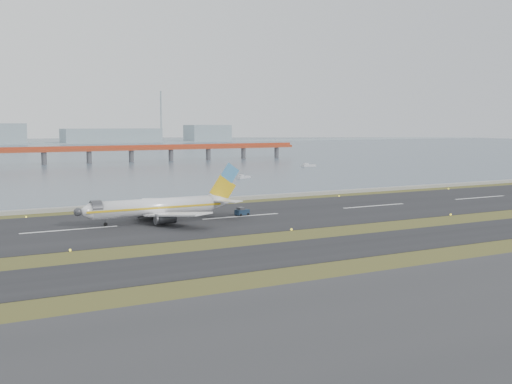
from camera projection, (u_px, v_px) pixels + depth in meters
ground at (312, 236)px, 125.63m from camera, size 1000.00×1000.00×0.00m
taxiway_strip at (349, 246)px, 115.17m from camera, size 1000.00×18.00×0.10m
runway_strip at (241, 217)px, 151.77m from camera, size 1000.00×45.00×0.10m
seawall at (191, 201)px, 177.86m from camera, size 1000.00×2.50×1.00m
bay_water at (0, 150)px, 526.44m from camera, size 1400.00×800.00×1.30m
red_pier at (89, 150)px, 352.26m from camera, size 260.00×5.00×10.20m
airliner at (160, 207)px, 143.31m from camera, size 38.52×32.89×12.80m
pushback_tug at (242, 212)px, 153.14m from camera, size 3.56×2.48×2.09m
workboat_near at (243, 177)px, 257.15m from camera, size 7.05×4.68×1.64m
workboat_far at (308, 165)px, 326.49m from camera, size 8.22×3.39×1.94m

